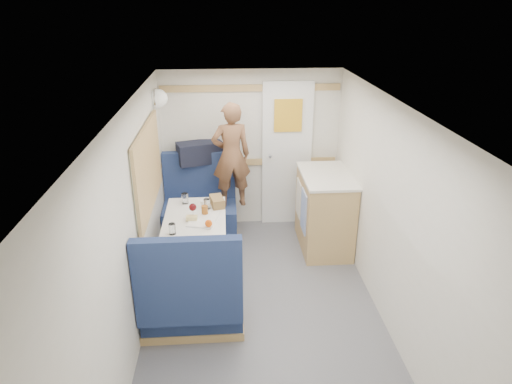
{
  "coord_description": "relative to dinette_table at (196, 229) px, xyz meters",
  "views": [
    {
      "loc": [
        -0.32,
        -3.21,
        2.78
      ],
      "look_at": [
        -0.03,
        0.9,
        1.01
      ],
      "focal_mm": 32.0,
      "sensor_mm": 36.0,
      "label": 1
    }
  ],
  "objects": [
    {
      "name": "tumbler_mid",
      "position": [
        -0.12,
        0.31,
        0.21
      ],
      "size": [
        0.07,
        0.07,
        0.12
      ],
      "primitive_type": "cylinder",
      "color": "white",
      "rests_on": "dinette_table"
    },
    {
      "name": "wall_left",
      "position": [
        -0.45,
        -1.0,
        0.43
      ],
      "size": [
        0.02,
        4.5,
        2.0
      ],
      "primitive_type": "cube",
      "color": "silver",
      "rests_on": "floor"
    },
    {
      "name": "tray",
      "position": [
        0.09,
        -0.12,
        0.16
      ],
      "size": [
        0.33,
        0.39,
        0.02
      ],
      "primitive_type": "cube",
      "rotation": [
        0.0,
        0.0,
        -0.24
      ],
      "color": "white",
      "rests_on": "dinette_table"
    },
    {
      "name": "bread_loaf",
      "position": [
        0.22,
        0.23,
        0.2
      ],
      "size": [
        0.17,
        0.25,
        0.1
      ],
      "primitive_type": "cube",
      "rotation": [
        0.0,
        0.0,
        0.21
      ],
      "color": "brown",
      "rests_on": "dinette_table"
    },
    {
      "name": "wine_glass",
      "position": [
        -0.01,
        -0.07,
        0.28
      ],
      "size": [
        0.08,
        0.08,
        0.17
      ],
      "color": "white",
      "rests_on": "dinette_table"
    },
    {
      "name": "tumbler_left",
      "position": [
        -0.19,
        -0.38,
        0.21
      ],
      "size": [
        0.07,
        0.07,
        0.11
      ],
      "primitive_type": "cylinder",
      "color": "white",
      "rests_on": "dinette_table"
    },
    {
      "name": "salt_grinder",
      "position": [
        0.07,
        0.14,
        0.2
      ],
      "size": [
        0.04,
        0.04,
        0.1
      ],
      "primitive_type": "cylinder",
      "color": "white",
      "rests_on": "dinette_table"
    },
    {
      "name": "bench_far",
      "position": [
        -0.0,
        0.86,
        -0.27
      ],
      "size": [
        0.9,
        0.59,
        1.05
      ],
      "color": "navy",
      "rests_on": "floor"
    },
    {
      "name": "person",
      "position": [
        0.39,
        0.83,
        0.51
      ],
      "size": [
        0.5,
        0.37,
        1.25
      ],
      "primitive_type": "imported",
      "rotation": [
        0.0,
        0.0,
        3.31
      ],
      "color": "brown",
      "rests_on": "bench_far"
    },
    {
      "name": "orange_fruit",
      "position": [
        0.15,
        -0.29,
        0.21
      ],
      "size": [
        0.07,
        0.07,
        0.07
      ],
      "primitive_type": "sphere",
      "color": "orange",
      "rests_on": "tray"
    },
    {
      "name": "ceiling",
      "position": [
        0.65,
        -1.0,
        1.43
      ],
      "size": [
        4.5,
        4.5,
        0.0
      ],
      "primitive_type": "plane",
      "rotation": [
        3.14,
        0.0,
        0.0
      ],
      "color": "silver",
      "rests_on": "wall_back"
    },
    {
      "name": "wall_back",
      "position": [
        0.65,
        1.25,
        0.43
      ],
      "size": [
        2.2,
        0.02,
        2.0
      ],
      "primitive_type": "cube",
      "color": "silver",
      "rests_on": "floor"
    },
    {
      "name": "dinette_table",
      "position": [
        0.0,
        0.0,
        0.0
      ],
      "size": [
        0.62,
        0.92,
        0.72
      ],
      "color": "white",
      "rests_on": "floor"
    },
    {
      "name": "cheese_block",
      "position": [
        -0.02,
        -0.12,
        0.19
      ],
      "size": [
        0.11,
        0.07,
        0.04
      ],
      "primitive_type": "cube",
      "rotation": [
        0.0,
        0.0,
        -0.09
      ],
      "color": "#DBC17E",
      "rests_on": "tray"
    },
    {
      "name": "bench_near",
      "position": [
        -0.0,
        -0.86,
        -0.27
      ],
      "size": [
        0.9,
        0.59,
        1.05
      ],
      "color": "navy",
      "rests_on": "floor"
    },
    {
      "name": "duffel_bag",
      "position": [
        0.02,
        1.12,
        0.46
      ],
      "size": [
        0.59,
        0.41,
        0.26
      ],
      "primitive_type": "cube",
      "rotation": [
        0.0,
        0.0,
        0.31
      ],
      "color": "black",
      "rests_on": "ledge"
    },
    {
      "name": "side_window",
      "position": [
        -0.43,
        0.0,
        0.68
      ],
      "size": [
        0.04,
        1.3,
        0.72
      ],
      "primitive_type": "cube",
      "color": "gray",
      "rests_on": "wall_left"
    },
    {
      "name": "dome_light",
      "position": [
        -0.39,
        0.85,
        1.18
      ],
      "size": [
        0.2,
        0.2,
        0.2
      ],
      "primitive_type": "sphere",
      "color": "white",
      "rests_on": "wall_left"
    },
    {
      "name": "tumbler_right",
      "position": [
        0.12,
        0.16,
        0.21
      ],
      "size": [
        0.07,
        0.07,
        0.11
      ],
      "primitive_type": "cylinder",
      "color": "white",
      "rests_on": "dinette_table"
    },
    {
      "name": "pepper_grinder",
      "position": [
        0.1,
        0.02,
        0.2
      ],
      "size": [
        0.03,
        0.03,
        0.09
      ],
      "primitive_type": "cylinder",
      "color": "black",
      "rests_on": "dinette_table"
    },
    {
      "name": "ledge",
      "position": [
        -0.0,
        1.12,
        0.31
      ],
      "size": [
        0.9,
        0.14,
        0.04
      ],
      "primitive_type": "cube",
      "color": "#AD874E",
      "rests_on": "bench_far"
    },
    {
      "name": "beer_glass",
      "position": [
        0.1,
        0.01,
        0.21
      ],
      "size": [
        0.07,
        0.07,
        0.1
      ],
      "primitive_type": "cylinder",
      "color": "#8F4E14",
      "rests_on": "dinette_table"
    },
    {
      "name": "floor",
      "position": [
        0.65,
        -1.0,
        -0.57
      ],
      "size": [
        4.5,
        4.5,
        0.0
      ],
      "primitive_type": "plane",
      "color": "#515156",
      "rests_on": "ground"
    },
    {
      "name": "oak_trim_low",
      "position": [
        0.65,
        1.23,
        0.28
      ],
      "size": [
        2.15,
        0.02,
        0.08
      ],
      "primitive_type": "cube",
      "color": "#AD874E",
      "rests_on": "wall_back"
    },
    {
      "name": "wall_right",
      "position": [
        1.75,
        -1.0,
        0.43
      ],
      "size": [
        0.02,
        4.5,
        2.0
      ],
      "primitive_type": "cube",
      "color": "silver",
      "rests_on": "floor"
    },
    {
      "name": "rear_door",
      "position": [
        1.1,
        1.22,
        0.41
      ],
      "size": [
        0.62,
        0.12,
        1.86
      ],
      "color": "white",
      "rests_on": "wall_back"
    },
    {
      "name": "oak_trim_high",
      "position": [
        0.65,
        1.23,
        1.21
      ],
      "size": [
        2.15,
        0.02,
        0.08
      ],
      "primitive_type": "cube",
      "color": "#AD874E",
      "rests_on": "wall_back"
    },
    {
      "name": "galley_counter",
      "position": [
        1.47,
        0.55,
        -0.1
      ],
      "size": [
        0.57,
        0.92,
        0.92
      ],
      "color": "#AD874E",
      "rests_on": "floor"
    }
  ]
}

